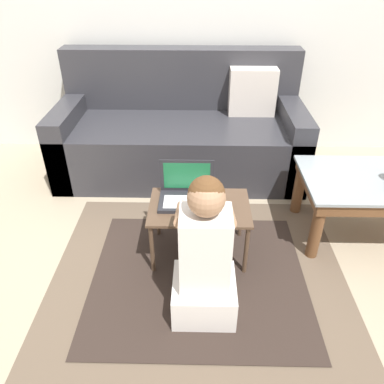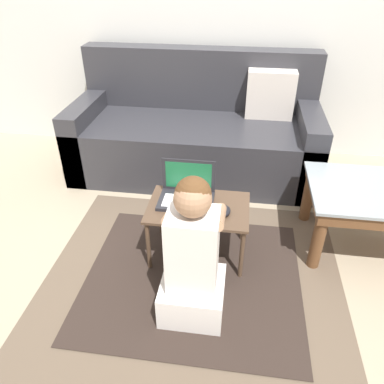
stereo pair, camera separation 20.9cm
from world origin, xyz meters
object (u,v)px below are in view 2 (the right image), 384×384
Objects in this scene: couch at (197,133)px; laptop at (187,195)px; person_seated at (193,260)px; computer_mouse at (225,211)px; laptop_desk at (198,212)px.

couch reaches higher than laptop.
couch reaches higher than person_seated.
computer_mouse is 0.12× the size of person_seated.
couch is 20.16× the size of computer_mouse.
person_seated is at bearing -86.32° from laptop_desk.
computer_mouse is at bearing -24.25° from laptop.
laptop_desk is 1.84× the size of laptop.
person_seated is (-0.12, -0.37, -0.03)m from computer_mouse.
laptop_desk is 0.12m from laptop.
person_seated is at bearing -108.45° from computer_mouse.
computer_mouse is at bearing -18.14° from laptop_desk.
person_seated is at bearing -77.88° from laptop.
laptop is at bearing 102.12° from person_seated.
computer_mouse is (0.22, -0.10, -0.02)m from laptop.
person_seated is (0.10, -0.47, -0.05)m from laptop.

